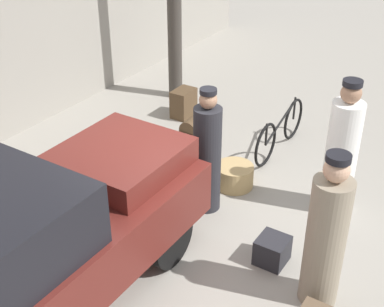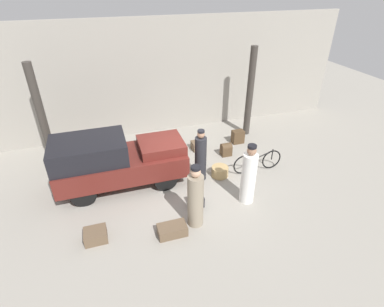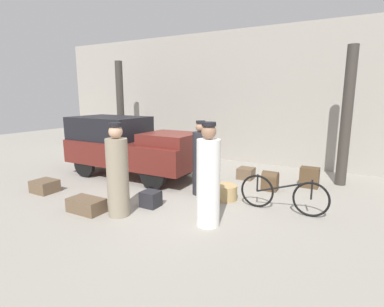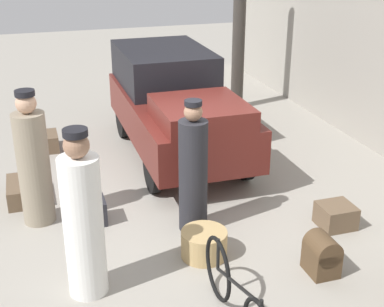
# 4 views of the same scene
# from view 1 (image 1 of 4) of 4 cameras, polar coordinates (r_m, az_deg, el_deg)

# --- Properties ---
(ground_plane) EXTENTS (30.00, 30.00, 0.00)m
(ground_plane) POSITION_cam_1_polar(r_m,az_deg,el_deg) (7.06, 0.50, -7.82)
(ground_plane) COLOR gray
(canopy_pillar_right) EXTENTS (0.27, 0.27, 3.55)m
(canopy_pillar_right) POSITION_cam_1_polar(r_m,az_deg,el_deg) (10.14, -1.91, 15.42)
(canopy_pillar_right) COLOR #38332D
(canopy_pillar_right) RESTS_ON ground
(truck) EXTENTS (3.90, 1.64, 1.70)m
(truck) POSITION_cam_1_polar(r_m,az_deg,el_deg) (5.57, -16.91, -9.14)
(truck) COLOR black
(truck) RESTS_ON ground
(bicycle) EXTENTS (1.76, 0.04, 0.74)m
(bicycle) POSITION_cam_1_polar(r_m,az_deg,el_deg) (8.68, 9.37, 2.40)
(bicycle) COLOR black
(bicycle) RESTS_ON ground
(wicker_basket) EXTENTS (0.56, 0.56, 0.33)m
(wicker_basket) POSITION_cam_1_polar(r_m,az_deg,el_deg) (7.79, 4.54, -2.40)
(wicker_basket) COLOR tan
(wicker_basket) RESTS_ON ground
(conductor_in_dark_uniform) EXTENTS (0.42, 0.42, 1.88)m
(conductor_in_dark_uniform) POSITION_cam_1_polar(r_m,az_deg,el_deg) (7.21, 15.65, 0.02)
(conductor_in_dark_uniform) COLOR white
(conductor_in_dark_uniform) RESTS_ON ground
(porter_with_bicycle) EXTENTS (0.37, 0.37, 1.76)m
(porter_with_bicycle) POSITION_cam_1_polar(r_m,az_deg,el_deg) (6.99, 1.63, -0.26)
(porter_with_bicycle) COLOR #232328
(porter_with_bicycle) RESTS_ON ground
(porter_lifting_near_truck) EXTENTS (0.42, 0.42, 1.82)m
(porter_lifting_near_truck) POSITION_cam_1_polar(r_m,az_deg,el_deg) (5.73, 14.09, -8.71)
(porter_lifting_near_truck) COLOR gray
(porter_lifting_near_truck) RESTS_ON ground
(suitcase_tan_flat) EXTENTS (0.37, 0.35, 0.33)m
(suitcase_tan_flat) POSITION_cam_1_polar(r_m,az_deg,el_deg) (6.51, 8.55, -10.18)
(suitcase_tan_flat) COLOR #232328
(suitcase_tan_flat) RESTS_ON ground
(trunk_umber_medium) EXTENTS (0.43, 0.45, 0.31)m
(trunk_umber_medium) POSITION_cam_1_polar(r_m,az_deg,el_deg) (8.60, -7.00, 0.75)
(trunk_umber_medium) COLOR brown
(trunk_umber_medium) RESTS_ON ground
(suitcase_black_upright) EXTENTS (0.38, 0.32, 0.48)m
(suitcase_black_upright) POSITION_cam_1_polar(r_m,az_deg,el_deg) (8.80, 0.15, 2.35)
(suitcase_black_upright) COLOR #4C3823
(suitcase_black_upright) RESTS_ON ground
(suitcase_small_leather) EXTENTS (0.46, 0.31, 0.52)m
(suitcase_small_leather) POSITION_cam_1_polar(r_m,az_deg,el_deg) (9.76, -0.91, 5.39)
(suitcase_small_leather) COLOR #4C3823
(suitcase_small_leather) RESTS_ON ground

